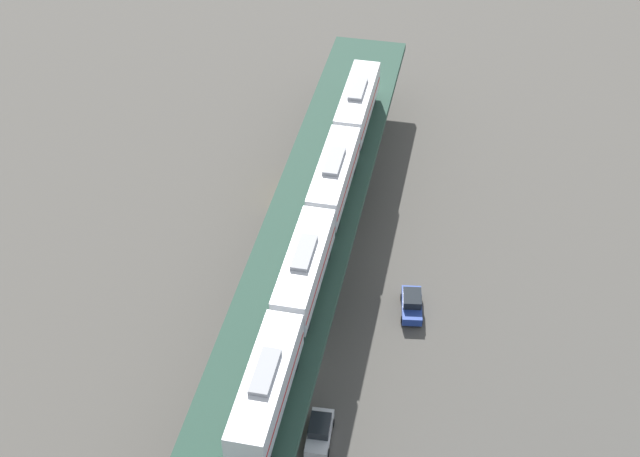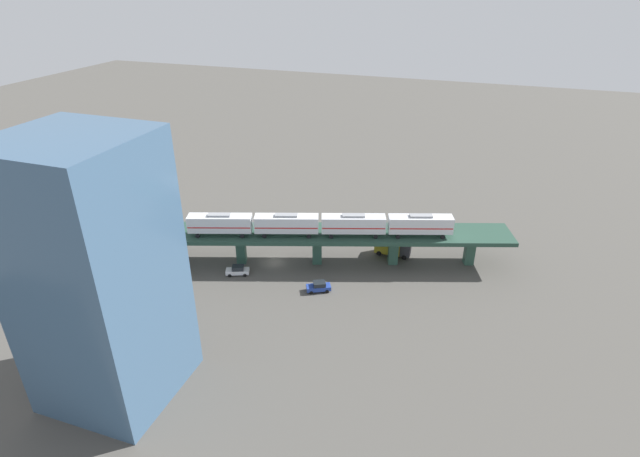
# 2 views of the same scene
# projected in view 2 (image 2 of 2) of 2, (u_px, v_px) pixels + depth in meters

# --- Properties ---
(ground_plane) EXTENTS (400.00, 400.00, 0.00)m
(ground_plane) POSITION_uv_depth(u_px,v_px,m) (275.00, 262.00, 99.53)
(ground_plane) COLOR #4C4944
(elevated_viaduct) EXTENTS (36.98, 89.96, 6.84)m
(elevated_viaduct) POSITION_uv_depth(u_px,v_px,m) (274.00, 236.00, 96.82)
(elevated_viaduct) COLOR #244135
(elevated_viaduct) RESTS_ON ground
(subway_train) EXTENTS (18.36, 48.14, 4.45)m
(subway_train) POSITION_uv_depth(u_px,v_px,m) (320.00, 224.00, 93.90)
(subway_train) COLOR silver
(subway_train) RESTS_ON elevated_viaduct
(signal_hut) EXTENTS (4.07, 4.07, 3.40)m
(signal_hut) POSITION_uv_depth(u_px,v_px,m) (72.00, 217.00, 98.05)
(signal_hut) COLOR slate
(signal_hut) RESTS_ON elevated_viaduct
(street_car_blue) EXTENTS (3.59, 4.74, 1.89)m
(street_car_blue) POSITION_uv_depth(u_px,v_px,m) (319.00, 287.00, 90.16)
(street_car_blue) COLOR #233D93
(street_car_blue) RESTS_ON ground
(street_car_white) EXTENTS (3.29, 4.75, 1.89)m
(street_car_white) POSITION_uv_depth(u_px,v_px,m) (238.00, 270.00, 95.07)
(street_car_white) COLOR silver
(street_car_white) RESTS_ON ground
(delivery_truck) EXTENTS (2.47, 7.23, 3.20)m
(delivery_truck) POSITION_uv_depth(u_px,v_px,m) (392.00, 247.00, 101.30)
(delivery_truck) COLOR #333338
(delivery_truck) RESTS_ON ground
(street_lamp) EXTENTS (0.44, 0.44, 6.94)m
(street_lamp) POSITION_uv_depth(u_px,v_px,m) (184.00, 257.00, 93.13)
(street_lamp) COLOR black
(street_lamp) RESTS_ON ground
(warehouse_building) EXTENTS (29.51, 13.29, 6.80)m
(warehouse_building) POSITION_uv_depth(u_px,v_px,m) (23.00, 202.00, 117.43)
(warehouse_building) COLOR tan
(warehouse_building) RESTS_ON ground
(office_tower) EXTENTS (16.00, 16.00, 36.00)m
(office_tower) POSITION_uv_depth(u_px,v_px,m) (97.00, 276.00, 61.83)
(office_tower) COLOR #3D5B7A
(office_tower) RESTS_ON ground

